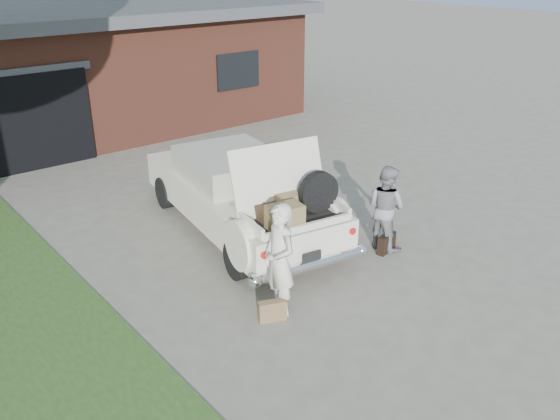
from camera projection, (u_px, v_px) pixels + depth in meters
ground at (305, 289)px, 8.94m from camera, size 90.00×90.00×0.00m
house at (67, 65)px, 16.97m from camera, size 12.80×7.80×3.30m
sedan at (240, 193)px, 10.58m from camera, size 2.61×5.08×1.98m
woman_left at (280, 260)px, 8.06m from camera, size 0.47×0.64×1.63m
woman_right at (385, 207)px, 9.93m from camera, size 0.64×0.78×1.47m
suitcase_left at (272, 311)px, 8.13m from camera, size 0.40×0.26×0.30m
suitcase_right at (387, 243)px, 9.99m from camera, size 0.43×0.22×0.32m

